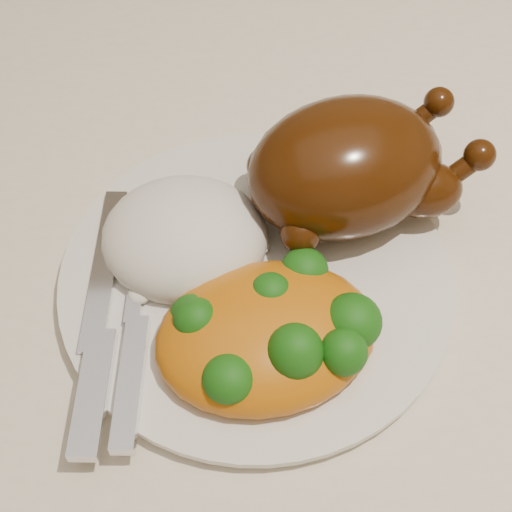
{
  "coord_description": "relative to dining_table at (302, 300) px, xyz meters",
  "views": [
    {
      "loc": [
        -0.06,
        -0.33,
        1.18
      ],
      "look_at": [
        -0.04,
        -0.05,
        0.8
      ],
      "focal_mm": 50.0,
      "sensor_mm": 36.0,
      "label": 1
    }
  ],
  "objects": [
    {
      "name": "dining_table",
      "position": [
        0.0,
        0.0,
        0.0
      ],
      "size": [
        1.6,
        0.9,
        0.76
      ],
      "color": "brown",
      "rests_on": "floor"
    },
    {
      "name": "tablecloth",
      "position": [
        0.0,
        0.0,
        0.07
      ],
      "size": [
        1.73,
        1.03,
        0.18
      ],
      "color": "beige",
      "rests_on": "dining_table"
    },
    {
      "name": "dinner_plate",
      "position": [
        -0.04,
        -0.05,
        0.11
      ],
      "size": [
        0.32,
        0.32,
        0.01
      ],
      "primitive_type": "cylinder",
      "rotation": [
        0.0,
        0.0,
        0.21
      ],
      "color": "silver",
      "rests_on": "tablecloth"
    },
    {
      "name": "roast_chicken",
      "position": [
        0.03,
        0.01,
        0.16
      ],
      "size": [
        0.19,
        0.14,
        0.09
      ],
      "rotation": [
        0.0,
        0.0,
        0.3
      ],
      "color": "#3F1F06",
      "rests_on": "dinner_plate"
    },
    {
      "name": "rice_mound",
      "position": [
        -0.09,
        -0.02,
        0.13
      ],
      "size": [
        0.13,
        0.12,
        0.06
      ],
      "rotation": [
        0.0,
        0.0,
        -0.11
      ],
      "color": "white",
      "rests_on": "dinner_plate"
    },
    {
      "name": "mac_and_cheese",
      "position": [
        -0.03,
        -0.1,
        0.13
      ],
      "size": [
        0.16,
        0.14,
        0.06
      ],
      "rotation": [
        0.0,
        0.0,
        0.2
      ],
      "color": "orange",
      "rests_on": "dinner_plate"
    },
    {
      "name": "cutlery",
      "position": [
        -0.14,
        -0.1,
        0.12
      ],
      "size": [
        0.05,
        0.21,
        0.01
      ],
      "rotation": [
        0.0,
        0.0,
        -0.07
      ],
      "color": "silver",
      "rests_on": "dinner_plate"
    }
  ]
}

